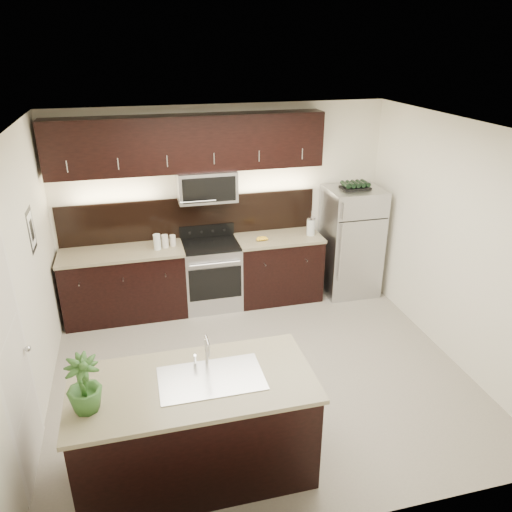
# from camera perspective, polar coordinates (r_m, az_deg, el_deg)

# --- Properties ---
(ground) EXTENTS (4.50, 4.50, 0.00)m
(ground) POSITION_cam_1_polar(r_m,az_deg,el_deg) (5.77, 0.44, -13.17)
(ground) COLOR gray
(ground) RESTS_ON ground
(room_walls) EXTENTS (4.52, 4.02, 2.71)m
(room_walls) POSITION_cam_1_polar(r_m,az_deg,el_deg) (4.89, -0.65, 2.50)
(room_walls) COLOR silver
(room_walls) RESTS_ON ground
(counter_run) EXTENTS (3.51, 0.65, 0.94)m
(counter_run) POSITION_cam_1_polar(r_m,az_deg,el_deg) (6.89, -6.79, -2.28)
(counter_run) COLOR black
(counter_run) RESTS_ON ground
(upper_fixtures) EXTENTS (3.49, 0.40, 1.66)m
(upper_fixtures) POSITION_cam_1_polar(r_m,az_deg,el_deg) (6.49, -7.46, 11.70)
(upper_fixtures) COLOR black
(upper_fixtures) RESTS_ON counter_run
(island) EXTENTS (1.96, 0.96, 0.94)m
(island) POSITION_cam_1_polar(r_m,az_deg,el_deg) (4.44, -6.93, -18.84)
(island) COLOR black
(island) RESTS_ON ground
(sink_faucet) EXTENTS (0.84, 0.50, 0.28)m
(sink_faucet) POSITION_cam_1_polar(r_m,az_deg,el_deg) (4.15, -5.17, -13.53)
(sink_faucet) COLOR silver
(sink_faucet) RESTS_ON island
(refrigerator) EXTENTS (0.75, 0.68, 1.56)m
(refrigerator) POSITION_cam_1_polar(r_m,az_deg,el_deg) (7.29, 10.77, 1.63)
(refrigerator) COLOR #B2B2B7
(refrigerator) RESTS_ON ground
(wine_rack) EXTENTS (0.39, 0.24, 0.09)m
(wine_rack) POSITION_cam_1_polar(r_m,az_deg,el_deg) (7.03, 11.27, 7.90)
(wine_rack) COLOR black
(wine_rack) RESTS_ON refrigerator
(plant) EXTENTS (0.31, 0.31, 0.45)m
(plant) POSITION_cam_1_polar(r_m,az_deg,el_deg) (3.92, -19.11, -13.71)
(plant) COLOR #2C5823
(plant) RESTS_ON island
(canisters) EXTENTS (0.29, 0.16, 0.21)m
(canisters) POSITION_cam_1_polar(r_m,az_deg,el_deg) (6.61, -10.57, 1.66)
(canisters) COLOR silver
(canisters) RESTS_ON counter_run
(french_press) EXTENTS (0.12, 0.12, 0.34)m
(french_press) POSITION_cam_1_polar(r_m,az_deg,el_deg) (6.97, 6.29, 3.40)
(french_press) COLOR silver
(french_press) RESTS_ON counter_run
(bananas) EXTENTS (0.17, 0.14, 0.05)m
(bananas) POSITION_cam_1_polar(r_m,az_deg,el_deg) (6.76, 0.28, 1.98)
(bananas) COLOR gold
(bananas) RESTS_ON counter_run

